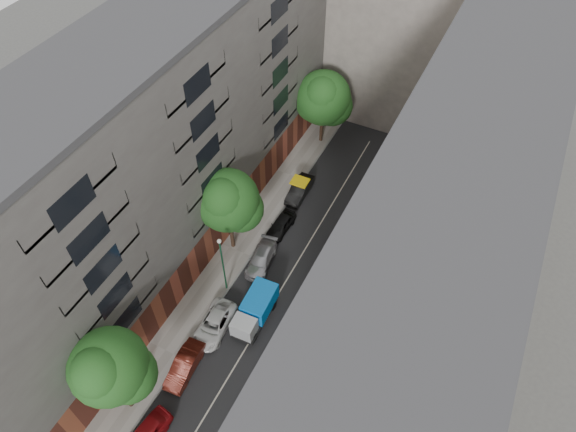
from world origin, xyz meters
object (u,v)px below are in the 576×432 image
Objects in this scene: car_left_5 at (300,189)px; lamp_post at (222,260)px; car_left_1 at (185,365)px; car_right_2 at (297,324)px; pedestrian at (380,218)px; car_left_2 at (214,324)px; car_right_3 at (333,260)px; tree_far at (324,100)px; car_left_3 at (261,259)px; tree_mid at (228,203)px; tree_near at (110,370)px; car_right_1 at (272,368)px; car_left_4 at (281,225)px; tarp_truck at (255,310)px.

lamp_post is (-0.75, -12.90, 3.47)m from car_left_5.
lamp_post is at bearing 92.53° from car_left_1.
car_right_2 is 2.10× the size of pedestrian.
car_left_2 is 1.10× the size of car_left_5.
car_left_1 is at bearing -82.72° from lamp_post.
car_right_3 is 0.48× the size of tree_far.
tree_mid is at bearing 164.26° from car_left_3.
tree_near is (-1.67, -24.73, 5.49)m from car_left_5.
lamp_post reaches higher than pedestrian.
car_left_3 is (0.42, 11.37, -0.05)m from car_left_1.
car_left_5 is 8.48m from pedestrian.
car_right_3 is (0.12, 11.35, -0.00)m from car_right_1.
car_left_3 is 0.50× the size of tree_near.
car_left_1 is 1.09× the size of car_right_2.
tree_near is (-2.03, -8.12, 5.54)m from car_left_2.
car_left_4 is 14.24m from tree_far.
car_left_2 is 1.01× the size of car_right_1.
car_right_1 is (6.25, -17.80, -0.03)m from car_left_5.
tree_near is at bearing -106.60° from car_left_3.
car_right_2 is 7.86m from lamp_post.
lamp_post is at bearing 148.89° from car_right_1.
car_right_3 is (6.37, -6.45, -0.04)m from car_left_5.
tree_far is at bearing 110.16° from car_right_1.
car_left_4 is 0.43× the size of tree_mid.
car_right_1 is 0.53× the size of tree_mid.
tarp_truck is at bearing -122.01° from car_right_3.
car_right_1 is 0.52× the size of tree_near.
car_left_3 is 0.51× the size of tree_mid.
car_left_3 is at bearing 69.26° from lamp_post.
car_right_2 is at bearing 22.14° from car_left_2.
pedestrian reaches higher than car_left_4.
lamp_post is at bearing -95.71° from car_left_4.
car_left_5 reaches higher than car_left_2.
tree_far is at bearing 109.92° from car_right_3.
tree_far is (-1.60, 28.91, 4.90)m from car_left_1.
car_right_1 is 27.67m from tree_far.
car_left_1 is 0.90× the size of car_left_2.
car_left_4 is at bearing -86.87° from car_left_5.
tarp_truck is 4.95m from car_right_1.
car_left_3 is at bearing -87.50° from car_left_5.
car_left_1 is 1.11× the size of car_left_4.
tree_mid is at bearing 161.00° from car_right_2.
car_left_5 is at bearing 124.56° from car_right_2.
car_right_1 is (5.60, -8.60, 0.02)m from car_left_3.
tree_mid is at bearing 131.47° from tarp_truck.
tarp_truck is at bearing 77.98° from pedestrian.
pedestrian is (2.09, 6.11, 0.41)m from car_right_3.
car_right_1 is at bearing -35.00° from lamp_post.
tree_near is at bearing -115.56° from car_right_2.
car_right_1 is 13.66m from tree_mid.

